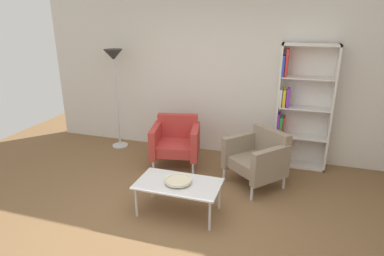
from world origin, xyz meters
The scene contains 8 objects.
ground_plane centered at (0.00, 0.00, 0.00)m, with size 8.32×8.32×0.00m, color brown.
plaster_back_panel centered at (0.00, 2.46, 1.45)m, with size 6.40×0.12×2.90m, color silver.
bookshelf_tall centered at (1.24, 2.25, 0.93)m, with size 0.80×0.30×1.90m.
coffee_table_low centered at (-0.05, 0.40, 0.37)m, with size 1.00×0.56×0.40m.
decorative_bowl centered at (-0.05, 0.40, 0.43)m, with size 0.32×0.32×0.05m.
armchair_near_window centered at (-0.54, 1.65, 0.41)m, with size 0.84×0.79×0.78m.
armchair_corner_red centered at (0.76, 1.41, 0.41)m, with size 0.95×0.94×0.78m.
floor_lamp_torchiere centered at (-1.80, 2.08, 1.45)m, with size 0.32×0.32×1.74m.
Camera 1 is at (1.15, -2.85, 2.30)m, focal length 30.73 mm.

